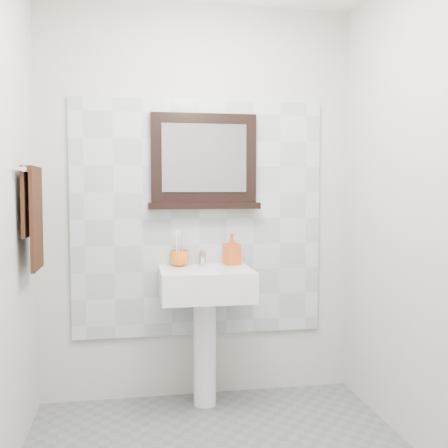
# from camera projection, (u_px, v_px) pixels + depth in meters

# --- Properties ---
(back_wall) EXTENTS (2.00, 0.01, 2.50)m
(back_wall) POSITION_uv_depth(u_px,v_px,m) (199.00, 203.00, 3.35)
(back_wall) COLOR beige
(back_wall) RESTS_ON ground
(front_wall) EXTENTS (2.00, 0.01, 2.50)m
(front_wall) POSITION_uv_depth(u_px,v_px,m) (320.00, 228.00, 1.19)
(front_wall) COLOR beige
(front_wall) RESTS_ON ground
(right_wall) EXTENTS (0.01, 2.20, 2.50)m
(right_wall) POSITION_uv_depth(u_px,v_px,m) (441.00, 208.00, 2.45)
(right_wall) COLOR beige
(right_wall) RESTS_ON ground
(splashback) EXTENTS (1.60, 0.02, 1.50)m
(splashback) POSITION_uv_depth(u_px,v_px,m) (199.00, 219.00, 3.35)
(splashback) COLOR #B4BEC3
(splashback) RESTS_ON back_wall
(pedestal_sink) EXTENTS (0.55, 0.44, 0.96)m
(pedestal_sink) POSITION_uv_depth(u_px,v_px,m) (206.00, 298.00, 3.17)
(pedestal_sink) COLOR white
(pedestal_sink) RESTS_ON ground
(toothbrush_cup) EXTENTS (0.16, 0.16, 0.10)m
(toothbrush_cup) POSITION_uv_depth(u_px,v_px,m) (179.00, 258.00, 3.26)
(toothbrush_cup) COLOR orange
(toothbrush_cup) RESTS_ON pedestal_sink
(toothbrushes) EXTENTS (0.05, 0.04, 0.21)m
(toothbrushes) POSITION_uv_depth(u_px,v_px,m) (179.00, 246.00, 3.25)
(toothbrushes) COLOR white
(toothbrushes) RESTS_ON toothbrush_cup
(soap_dispenser) EXTENTS (0.11, 0.11, 0.20)m
(soap_dispenser) POSITION_uv_depth(u_px,v_px,m) (232.00, 249.00, 3.31)
(soap_dispenser) COLOR red
(soap_dispenser) RESTS_ON pedestal_sink
(framed_mirror) EXTENTS (0.71, 0.11, 0.60)m
(framed_mirror) POSITION_uv_depth(u_px,v_px,m) (204.00, 164.00, 3.30)
(framed_mirror) COLOR black
(framed_mirror) RESTS_ON back_wall
(towel_bar) EXTENTS (0.07, 0.40, 0.03)m
(towel_bar) POSITION_uv_depth(u_px,v_px,m) (31.00, 170.00, 2.76)
(towel_bar) COLOR silver
(towel_bar) RESTS_ON left_wall
(hand_towel) EXTENTS (0.06, 0.30, 0.55)m
(hand_towel) POSITION_uv_depth(u_px,v_px,m) (33.00, 210.00, 2.78)
(hand_towel) COLOR black
(hand_towel) RESTS_ON towel_bar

